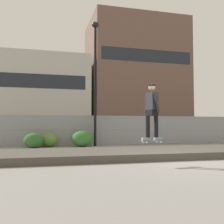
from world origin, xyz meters
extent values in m
plane|color=gray|center=(0.00, 0.00, 0.00)|extent=(120.00, 120.00, 0.00)
cube|color=#4C473F|center=(0.00, 2.09, 0.13)|extent=(11.92, 3.42, 0.27)
cube|color=#2D608C|center=(-0.99, -0.42, 0.76)|extent=(0.82, 0.37, 0.02)
cylinder|color=silver|center=(-0.75, -0.27, 0.73)|extent=(0.06, 0.04, 0.05)
cylinder|color=silver|center=(-0.71, -0.45, 0.73)|extent=(0.06, 0.04, 0.05)
cylinder|color=silver|center=(-1.26, -0.38, 0.73)|extent=(0.06, 0.04, 0.05)
cylinder|color=silver|center=(-1.22, -0.56, 0.73)|extent=(0.06, 0.04, 0.05)
cube|color=#99999E|center=(-0.73, -0.36, 0.75)|extent=(0.08, 0.15, 0.01)
cube|color=#99999E|center=(-1.24, -0.47, 0.75)|extent=(0.08, 0.15, 0.01)
cube|color=gray|center=(-0.77, -0.37, 0.82)|extent=(0.29, 0.16, 0.09)
cube|color=gray|center=(-1.20, -0.46, 0.82)|extent=(0.29, 0.16, 0.09)
cylinder|color=black|center=(-0.84, -0.38, 1.19)|extent=(0.13, 0.13, 0.66)
cylinder|color=black|center=(-1.14, -0.45, 1.19)|extent=(0.13, 0.13, 0.66)
cube|color=black|center=(-0.99, -0.42, 1.61)|extent=(0.31, 0.38, 0.18)
cube|color=#262628|center=(-0.99, -0.42, 1.97)|extent=(0.30, 0.42, 0.54)
cylinder|color=#262628|center=(-1.04, -0.18, 1.91)|extent=(0.24, 0.14, 0.58)
cylinder|color=#262628|center=(-0.94, -0.66, 1.91)|extent=(0.24, 0.14, 0.58)
sphere|color=tan|center=(-0.99, -0.42, 2.40)|extent=(0.21, 0.21, 0.21)
cylinder|color=black|center=(-0.99, -0.42, 2.46)|extent=(0.24, 0.24, 0.05)
cylinder|color=gray|center=(-3.16, 8.35, 0.93)|extent=(0.06, 0.06, 1.85)
cylinder|color=gray|center=(3.16, 8.35, 0.93)|extent=(0.06, 0.06, 1.85)
cylinder|color=gray|center=(0.00, 8.35, 1.81)|extent=(18.96, 0.04, 0.04)
cylinder|color=gray|center=(0.00, 8.35, 1.02)|extent=(18.96, 0.04, 0.04)
cylinder|color=gray|center=(0.00, 8.35, 0.06)|extent=(18.96, 0.04, 0.04)
cube|color=gray|center=(0.00, 8.35, 0.93)|extent=(18.96, 0.01, 1.85)
cylinder|color=black|center=(-1.17, 7.76, 3.60)|extent=(0.16, 0.16, 7.19)
ellipsoid|color=black|center=(-1.17, 7.76, 7.37)|extent=(0.44, 0.44, 0.36)
cube|color=maroon|center=(-4.15, 10.73, 0.67)|extent=(4.55, 2.21, 0.70)
cube|color=#23282D|center=(-4.35, 10.72, 1.34)|extent=(2.34, 1.80, 0.64)
cylinder|color=black|center=(-2.87, 11.71, 0.32)|extent=(0.66, 0.30, 0.64)
cylinder|color=black|center=(-2.71, 10.01, 0.32)|extent=(0.66, 0.30, 0.64)
cylinder|color=black|center=(-5.59, 11.46, 0.32)|extent=(0.66, 0.30, 0.64)
cylinder|color=black|center=(-5.43, 9.75, 0.32)|extent=(0.66, 0.30, 0.64)
cube|color=#474C54|center=(2.69, 10.73, 0.67)|extent=(4.41, 1.83, 0.70)
cube|color=#23282D|center=(2.49, 10.73, 1.34)|extent=(2.21, 1.61, 0.64)
cylinder|color=black|center=(4.06, 11.57, 0.32)|extent=(0.64, 0.24, 0.64)
cylinder|color=black|center=(4.05, 9.86, 0.32)|extent=(0.64, 0.24, 0.64)
cylinder|color=black|center=(1.34, 11.59, 0.32)|extent=(0.64, 0.24, 0.64)
cylinder|color=black|center=(1.32, 9.88, 0.32)|extent=(0.64, 0.24, 0.64)
cube|color=navy|center=(8.57, 11.16, 0.67)|extent=(4.51, 2.09, 0.70)
cube|color=#23282D|center=(8.37, 11.18, 1.34)|extent=(2.30, 1.74, 0.64)
cylinder|color=black|center=(9.99, 11.92, 0.32)|extent=(0.65, 0.28, 0.64)
cylinder|color=black|center=(7.27, 12.11, 0.32)|extent=(0.65, 0.28, 0.64)
cylinder|color=black|center=(7.15, 10.40, 0.32)|extent=(0.65, 0.28, 0.64)
cube|color=#B2AFA8|center=(-9.74, 46.59, 7.27)|extent=(28.28, 12.87, 14.55)
cube|color=#1E232B|center=(-9.74, 40.13, 9.02)|extent=(26.02, 0.04, 2.50)
cube|color=brown|center=(15.63, 48.17, 12.08)|extent=(20.23, 15.27, 24.16)
cube|color=#1E232B|center=(15.63, 40.51, 14.98)|extent=(18.61, 0.04, 2.50)
ellipsoid|color=#2D5B28|center=(-4.68, 7.20, 0.41)|extent=(1.06, 0.87, 0.82)
ellipsoid|color=#567A33|center=(-3.88, 7.84, 0.41)|extent=(1.05, 0.86, 0.81)
ellipsoid|color=#336B2D|center=(-1.99, 7.47, 0.46)|extent=(1.19, 0.97, 0.92)
camera|label=1|loc=(-4.22, -8.01, 1.22)|focal=42.95mm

